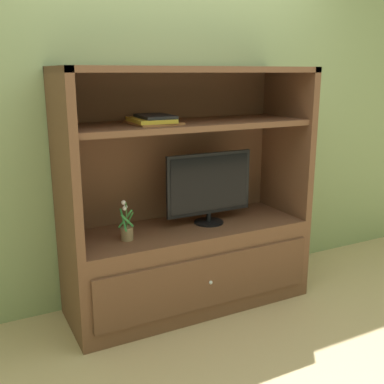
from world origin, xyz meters
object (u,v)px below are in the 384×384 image
(media_console, at_px, (188,236))
(potted_plant, at_px, (127,230))
(magazine_stack, at_px, (153,120))
(tv_monitor, at_px, (209,186))

(media_console, relative_size, potted_plant, 6.53)
(magazine_stack, bearing_deg, media_console, 3.56)
(tv_monitor, relative_size, potted_plant, 2.49)
(media_console, height_order, magazine_stack, media_console)
(potted_plant, height_order, magazine_stack, magazine_stack)
(media_console, height_order, tv_monitor, media_console)
(media_console, distance_m, magazine_stack, 0.84)
(tv_monitor, xyz_separation_m, potted_plant, (-0.61, -0.05, -0.20))
(magazine_stack, bearing_deg, tv_monitor, 0.42)
(media_console, bearing_deg, tv_monitor, -4.57)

